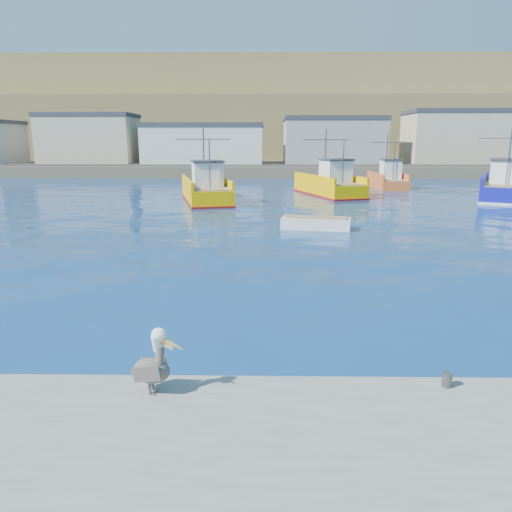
{
  "coord_description": "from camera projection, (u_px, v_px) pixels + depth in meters",
  "views": [
    {
      "loc": [
        -0.7,
        -12.65,
        5.38
      ],
      "look_at": [
        -0.97,
        4.01,
        1.45
      ],
      "focal_mm": 35.0,
      "sensor_mm": 36.0,
      "label": 1
    }
  ],
  "objects": [
    {
      "name": "trawler_yellow_a",
      "position": [
        206.0,
        190.0,
        43.7
      ],
      "size": [
        5.79,
        11.02,
        6.41
      ],
      "color": "#FAB000",
      "rests_on": "ground"
    },
    {
      "name": "pelican",
      "position": [
        153.0,
        365.0,
        9.7
      ],
      "size": [
        1.11,
        0.54,
        1.36
      ],
      "color": "#595451",
      "rests_on": "dock"
    },
    {
      "name": "skiff_mid",
      "position": [
        316.0,
        224.0,
        30.45
      ],
      "size": [
        4.37,
        2.27,
        0.9
      ],
      "color": "silver",
      "rests_on": "ground"
    },
    {
      "name": "far_shore",
      "position": [
        267.0,
        123.0,
        117.76
      ],
      "size": [
        200.0,
        81.0,
        24.0
      ],
      "color": "brown",
      "rests_on": "ground"
    },
    {
      "name": "ground",
      "position": [
        289.0,
        342.0,
        13.54
      ],
      "size": [
        260.0,
        260.0,
        0.0
      ],
      "primitive_type": "plane",
      "color": "navy",
      "rests_on": "ground"
    },
    {
      "name": "dock_bollards",
      "position": [
        328.0,
        379.0,
        10.07
      ],
      "size": [
        36.2,
        0.2,
        0.3
      ],
      "color": "#4C4C4C",
      "rests_on": "dock"
    },
    {
      "name": "boat_orange",
      "position": [
        388.0,
        179.0,
        55.64
      ],
      "size": [
        3.97,
        7.65,
        5.98
      ],
      "color": "#DD5D26",
      "rests_on": "ground"
    },
    {
      "name": "trawler_yellow_b",
      "position": [
        330.0,
        185.0,
        48.48
      ],
      "size": [
        6.36,
        10.65,
        6.36
      ],
      "color": "#FAB000",
      "rests_on": "ground"
    },
    {
      "name": "trawler_blue",
      "position": [
        505.0,
        187.0,
        45.58
      ],
      "size": [
        8.4,
        11.8,
        6.5
      ],
      "color": "#101292",
      "rests_on": "ground"
    }
  ]
}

